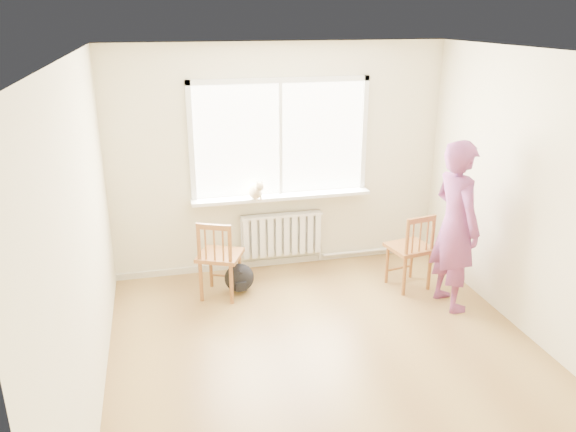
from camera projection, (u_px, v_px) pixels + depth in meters
floor at (335, 366)px, 5.06m from camera, size 4.50×4.50×0.00m
ceiling at (345, 55)px, 4.13m from camera, size 4.50×4.50×0.00m
back_wall at (280, 160)px, 6.65m from camera, size 4.00×0.01×2.70m
window at (280, 134)px, 6.52m from camera, size 2.12×0.05×1.42m
windowsill at (282, 196)px, 6.69m from camera, size 2.15×0.22×0.04m
radiator at (282, 234)px, 6.88m from camera, size 1.00×0.12×0.55m
heating_pipe at (375, 250)px, 7.30m from camera, size 1.40×0.04×0.04m
baseboard at (280, 261)px, 7.09m from camera, size 4.00×0.03×0.08m
chair_left at (219, 259)px, 6.12m from camera, size 0.59×0.58×0.91m
chair_right at (412, 251)px, 6.34m from camera, size 0.52×0.50×0.91m
person at (456, 226)px, 5.82m from camera, size 0.50×0.70×1.82m
cat at (256, 191)px, 6.51m from camera, size 0.22×0.35×0.24m
backpack at (239, 278)px, 6.35m from camera, size 0.39×0.32×0.34m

